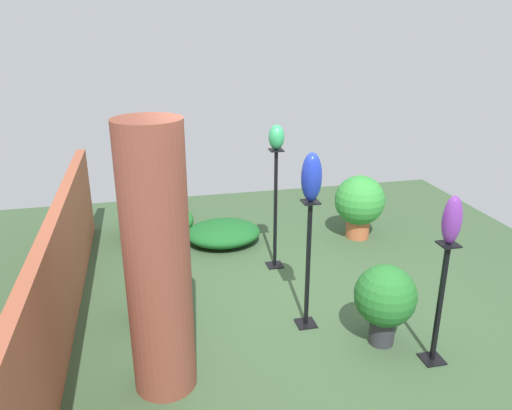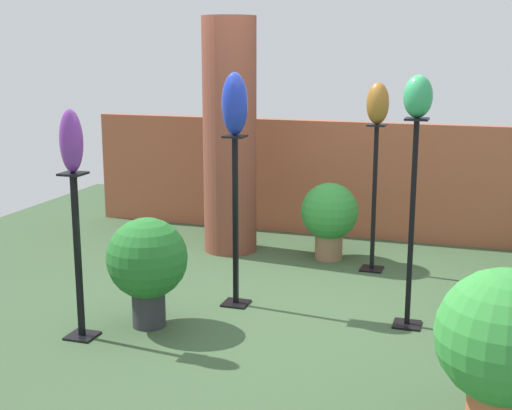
{
  "view_description": "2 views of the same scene",
  "coord_description": "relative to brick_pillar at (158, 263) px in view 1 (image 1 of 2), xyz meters",
  "views": [
    {
      "loc": [
        -4.49,
        1.32,
        2.93
      ],
      "look_at": [
        0.29,
        0.23,
        1.13
      ],
      "focal_mm": 35.0,
      "sensor_mm": 36.0,
      "label": 1
    },
    {
      "loc": [
        1.52,
        -5.21,
        2.0
      ],
      "look_at": [
        -0.24,
        0.17,
        0.75
      ],
      "focal_mm": 50.0,
      "sensor_mm": 36.0,
      "label": 2
    }
  ],
  "objects": [
    {
      "name": "potted_plant_mid_left",
      "position": [
        2.55,
        -2.88,
        -0.62
      ],
      "size": [
        0.71,
        0.71,
        0.92
      ],
      "color": "#B25B38",
      "rests_on": "ground"
    },
    {
      "name": "pedestal_cobalt",
      "position": [
        0.58,
        -1.45,
        -0.52
      ],
      "size": [
        0.2,
        0.2,
        1.35
      ],
      "color": "black",
      "rests_on": "ground"
    },
    {
      "name": "brick_wall_back",
      "position": [
        0.88,
        0.92,
        -0.53
      ],
      "size": [
        5.6,
        0.12,
        1.24
      ],
      "primitive_type": "cube",
      "color": "#9E5138",
      "rests_on": "ground"
    },
    {
      "name": "art_vase_cobalt",
      "position": [
        0.58,
        -1.45,
        0.44
      ],
      "size": [
        0.2,
        0.2,
        0.47
      ],
      "primitive_type": "ellipsoid",
      "color": "#192D9E",
      "rests_on": "pedestal_cobalt"
    },
    {
      "name": "art_vase_jade",
      "position": [
        1.92,
        -1.48,
        0.53
      ],
      "size": [
        0.2,
        0.19,
        0.29
      ],
      "primitive_type": "ellipsoid",
      "color": "#2D9356",
      "rests_on": "pedestal_jade"
    },
    {
      "name": "brick_pillar",
      "position": [
        0.0,
        0.0,
        0.0
      ],
      "size": [
        0.52,
        0.52,
        2.29
      ],
      "primitive_type": "cylinder",
      "color": "brown",
      "rests_on": "ground"
    },
    {
      "name": "potted_plant_walkway_edge",
      "position": [
        1.01,
        0.0,
        -0.71
      ],
      "size": [
        0.55,
        0.55,
        0.74
      ],
      "color": "#936B4C",
      "rests_on": "ground"
    },
    {
      "name": "art_vase_bronze",
      "position": [
        1.46,
        -0.22,
        0.38
      ],
      "size": [
        0.2,
        0.19,
        0.37
      ],
      "primitive_type": "ellipsoid",
      "color": "brown",
      "rests_on": "pedestal_bronze"
    },
    {
      "name": "foliage_bed_east",
      "position": [
        3.23,
        -0.06,
        -0.93
      ],
      "size": [
        0.94,
        1.06,
        0.44
      ],
      "primitive_type": "ellipsoid",
      "color": "#236B28",
      "rests_on": "ground"
    },
    {
      "name": "pedestal_jade",
      "position": [
        1.92,
        -1.48,
        -0.44
      ],
      "size": [
        0.2,
        0.2,
        1.52
      ],
      "color": "black",
      "rests_on": "ground"
    },
    {
      "name": "ground_plane",
      "position": [
        0.88,
        -1.3,
        -1.15
      ],
      "size": [
        8.0,
        8.0,
        0.0
      ],
      "primitive_type": "plane",
      "color": "#385133"
    },
    {
      "name": "potted_plant_mid_right",
      "position": [
        0.12,
        -2.07,
        -0.66
      ],
      "size": [
        0.59,
        0.59,
        0.81
      ],
      "color": "#2D2D33",
      "rests_on": "ground"
    },
    {
      "name": "art_vase_violet",
      "position": [
        -0.24,
        -2.41,
        0.25
      ],
      "size": [
        0.15,
        0.17,
        0.43
      ],
      "primitive_type": "ellipsoid",
      "color": "#6B2D8C",
      "rests_on": "pedestal_violet"
    },
    {
      "name": "pedestal_violet",
      "position": [
        -0.24,
        -2.41,
        -0.61
      ],
      "size": [
        0.2,
        0.2,
        1.18
      ],
      "color": "black",
      "rests_on": "ground"
    },
    {
      "name": "foliage_bed_west",
      "position": [
        2.77,
        -0.96,
        -0.99
      ],
      "size": [
        0.88,
        1.04,
        0.3
      ],
      "primitive_type": "ellipsoid",
      "color": "#195923",
      "rests_on": "ground"
    },
    {
      "name": "pedestal_bronze",
      "position": [
        1.46,
        -0.22,
        -0.53
      ],
      "size": [
        0.2,
        0.2,
        1.34
      ],
      "color": "black",
      "rests_on": "ground"
    }
  ]
}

